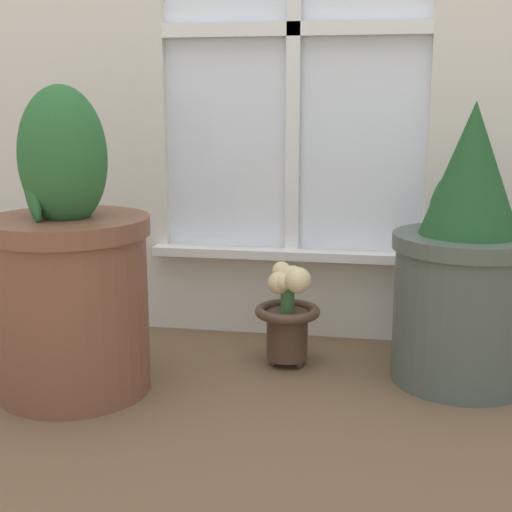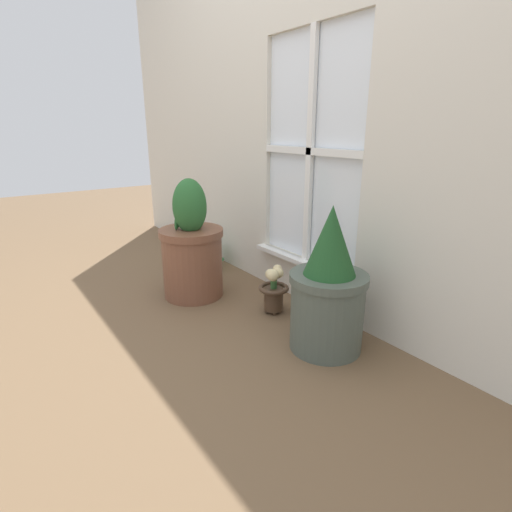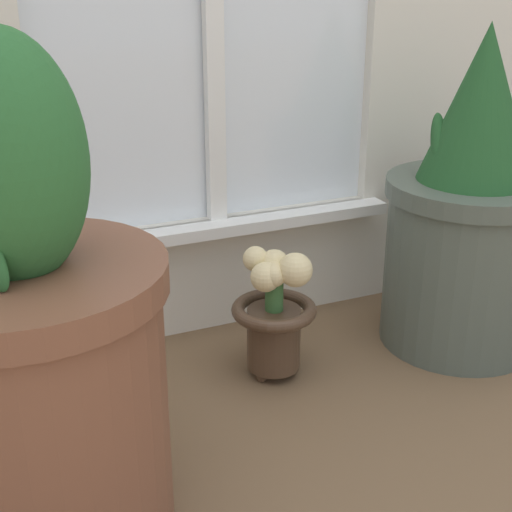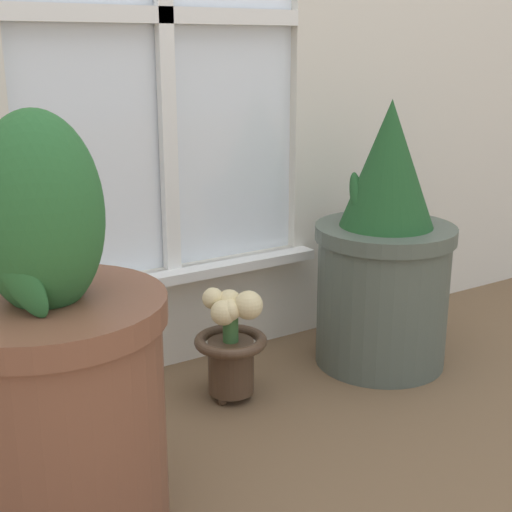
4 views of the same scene
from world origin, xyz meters
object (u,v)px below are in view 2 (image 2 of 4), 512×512
potted_plant_right (328,290)px  flower_vase (274,288)px  watering_can (209,255)px  potted_plant_left (192,250)px

potted_plant_right → flower_vase: bearing=176.1°
watering_can → flower_vase: bearing=-6.1°
watering_can → potted_plant_left: bearing=-39.5°
potted_plant_left → potted_plant_right: size_ratio=1.05×
potted_plant_right → watering_can: size_ratio=2.42×
potted_plant_right → watering_can: 1.29m
potted_plant_left → flower_vase: (0.46, 0.24, -0.14)m
potted_plant_right → flower_vase: size_ratio=2.51×
flower_vase → watering_can: size_ratio=0.96×
potted_plant_left → flower_vase: potted_plant_left is taller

